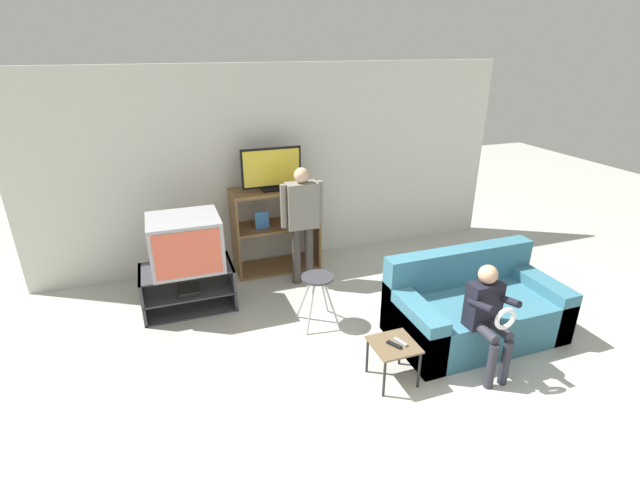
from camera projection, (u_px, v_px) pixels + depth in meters
ground_plane at (407, 442)px, 3.55m from camera, size 18.00×18.00×0.00m
wall_back at (279, 167)px, 6.14m from camera, size 6.40×0.06×2.60m
tv_stand at (188, 288)px, 5.26m from camera, size 1.01×0.57×0.51m
television_main at (185, 243)px, 5.06m from camera, size 0.76×0.66×0.59m
media_shelf at (276, 229)px, 6.09m from camera, size 1.10×0.52×1.10m
television_flat at (271, 170)px, 5.75m from camera, size 0.76×0.20×0.54m
folding_stool at (318, 285)px, 4.88m from camera, size 0.39×0.39×0.57m
snack_table at (394, 349)px, 4.08m from camera, size 0.39×0.39×0.39m
remote_control_black at (394, 345)px, 4.03m from camera, size 0.10×0.14×0.02m
remote_control_white at (400, 342)px, 4.07m from camera, size 0.08×0.15×0.02m
couch at (474, 309)px, 4.76m from camera, size 1.71×0.92×0.84m
person_standing_adult at (302, 216)px, 5.59m from camera, size 0.53×0.20×1.49m
person_seated_child at (488, 313)px, 4.09m from camera, size 0.33×0.43×1.05m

